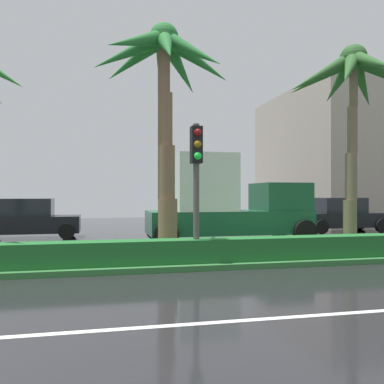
{
  "coord_description": "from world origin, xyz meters",
  "views": [
    {
      "loc": [
        1.55,
        -4.07,
        1.94
      ],
      "look_at": [
        5.28,
        12.42,
        2.0
      ],
      "focal_mm": 39.31,
      "sensor_mm": 36.0,
      "label": 1
    }
  ],
  "objects_px": {
    "traffic_signal_median_right": "(196,167)",
    "box_truck_lead": "(227,203)",
    "palm_tree_centre_right": "(354,83)",
    "car_in_traffic_third": "(341,215)",
    "palm_tree_centre": "(163,75)",
    "car_in_traffic_second": "(27,219)"
  },
  "relations": [
    {
      "from": "traffic_signal_median_right",
      "to": "box_truck_lead",
      "type": "bearing_deg",
      "value": 64.98
    },
    {
      "from": "palm_tree_centre_right",
      "to": "car_in_traffic_third",
      "type": "relative_size",
      "value": 1.59
    },
    {
      "from": "palm_tree_centre",
      "to": "car_in_traffic_third",
      "type": "xyz_separation_m",
      "value": [
        10.12,
        6.34,
        -4.79
      ]
    },
    {
      "from": "palm_tree_centre_right",
      "to": "car_in_traffic_second",
      "type": "height_order",
      "value": "palm_tree_centre_right"
    },
    {
      "from": "palm_tree_centre_right",
      "to": "car_in_traffic_second",
      "type": "relative_size",
      "value": 1.59
    },
    {
      "from": "palm_tree_centre_right",
      "to": "car_in_traffic_third",
      "type": "xyz_separation_m",
      "value": [
        3.63,
        6.53,
        -4.85
      ]
    },
    {
      "from": "palm_tree_centre_right",
      "to": "car_in_traffic_third",
      "type": "bearing_deg",
      "value": 60.9
    },
    {
      "from": "palm_tree_centre_right",
      "to": "box_truck_lead",
      "type": "distance_m",
      "value": 6.33
    },
    {
      "from": "palm_tree_centre",
      "to": "box_truck_lead",
      "type": "relative_size",
      "value": 1.1
    },
    {
      "from": "car_in_traffic_third",
      "to": "palm_tree_centre_right",
      "type": "bearing_deg",
      "value": -119.1
    },
    {
      "from": "car_in_traffic_second",
      "to": "car_in_traffic_third",
      "type": "bearing_deg",
      "value": -0.51
    },
    {
      "from": "palm_tree_centre",
      "to": "box_truck_lead",
      "type": "xyz_separation_m",
      "value": [
        3.04,
        3.14,
        -4.07
      ]
    },
    {
      "from": "car_in_traffic_second",
      "to": "car_in_traffic_third",
      "type": "height_order",
      "value": "same"
    },
    {
      "from": "palm_tree_centre_right",
      "to": "traffic_signal_median_right",
      "type": "relative_size",
      "value": 1.9
    },
    {
      "from": "palm_tree_centre_right",
      "to": "traffic_signal_median_right",
      "type": "bearing_deg",
      "value": -161.07
    },
    {
      "from": "palm_tree_centre_right",
      "to": "car_in_traffic_second",
      "type": "xyz_separation_m",
      "value": [
        -11.42,
        6.66,
        -4.85
      ]
    },
    {
      "from": "box_truck_lead",
      "to": "car_in_traffic_third",
      "type": "xyz_separation_m",
      "value": [
        7.09,
        3.2,
        -0.72
      ]
    },
    {
      "from": "palm_tree_centre",
      "to": "traffic_signal_median_right",
      "type": "bearing_deg",
      "value": -76.68
    },
    {
      "from": "palm_tree_centre",
      "to": "car_in_traffic_second",
      "type": "xyz_separation_m",
      "value": [
        -4.93,
        6.48,
        -4.79
      ]
    },
    {
      "from": "box_truck_lead",
      "to": "palm_tree_centre",
      "type": "bearing_deg",
      "value": -134.04
    },
    {
      "from": "car_in_traffic_second",
      "to": "traffic_signal_median_right",
      "type": "bearing_deg",
      "value": -57.92
    },
    {
      "from": "car_in_traffic_third",
      "to": "box_truck_lead",
      "type": "bearing_deg",
      "value": -155.69
    }
  ]
}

